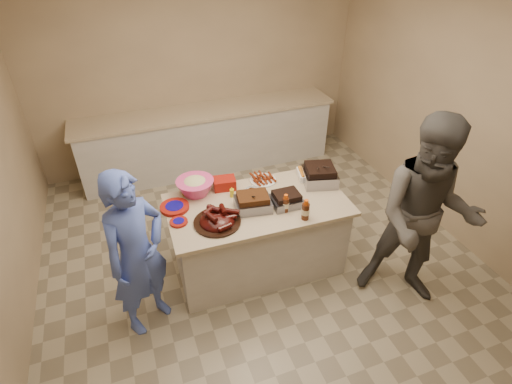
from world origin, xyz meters
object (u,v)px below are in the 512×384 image
object	(u,v)px
rib_platter	(217,223)
plastic_cup	(186,195)
guest_blue	(152,317)
bbq_bottle_b	(305,219)
bbq_bottle_a	(285,211)
mustard_bottle	(232,197)
guest_gray	(402,291)
island	(258,265)
roasting_pan	(319,182)
coleslaw_bowl	(196,193)

from	to	relation	value
rib_platter	plastic_cup	size ratio (longest dim) A/B	3.89
guest_blue	bbq_bottle_b	bearing A→B (deg)	-36.28
plastic_cup	bbq_bottle_a	bearing A→B (deg)	-35.45
rib_platter	mustard_bottle	bearing A→B (deg)	54.42
mustard_bottle	guest_gray	xyz separation A→B (m)	(1.43, -1.04, -0.82)
bbq_bottle_a	island	bearing A→B (deg)	134.15
rib_platter	guest_blue	size ratio (longest dim) A/B	0.27
bbq_bottle_a	guest_blue	size ratio (longest dim) A/B	0.12
bbq_bottle_a	guest_gray	distance (m)	1.47
roasting_pan	bbq_bottle_a	xyz separation A→B (m)	(-0.52, -0.33, 0.00)
coleslaw_bowl	mustard_bottle	distance (m)	0.37
coleslaw_bowl	bbq_bottle_b	world-z (taller)	coleslaw_bowl
island	bbq_bottle_b	size ratio (longest dim) A/B	8.32
guest_gray	plastic_cup	bearing A→B (deg)	-178.20
guest_blue	island	bearing A→B (deg)	-19.33
plastic_cup	guest_blue	bearing A→B (deg)	-129.54
mustard_bottle	coleslaw_bowl	bearing A→B (deg)	150.61
coleslaw_bowl	bbq_bottle_b	xyz separation A→B (m)	(0.84, -0.74, 0.00)
mustard_bottle	guest_gray	world-z (taller)	mustard_bottle
island	bbq_bottle_b	distance (m)	0.95
bbq_bottle_b	mustard_bottle	xyz separation A→B (m)	(-0.52, 0.56, 0.00)
bbq_bottle_a	plastic_cup	size ratio (longest dim) A/B	1.69
guest_gray	guest_blue	bearing A→B (deg)	-157.63
roasting_pan	plastic_cup	size ratio (longest dim) A/B	2.99
mustard_bottle	plastic_cup	xyz separation A→B (m)	(-0.42, 0.18, 0.00)
coleslaw_bowl	bbq_bottle_b	size ratio (longest dim) A/B	1.79
mustard_bottle	plastic_cup	bearing A→B (deg)	156.36
bbq_bottle_b	mustard_bottle	distance (m)	0.76
coleslaw_bowl	plastic_cup	size ratio (longest dim) A/B	3.40
rib_platter	guest_blue	distance (m)	1.10
roasting_pan	guest_blue	xyz separation A→B (m)	(-1.89, -0.42, -0.82)
mustard_bottle	plastic_cup	world-z (taller)	mustard_bottle
plastic_cup	coleslaw_bowl	bearing A→B (deg)	-1.49
coleslaw_bowl	island	bearing A→B (deg)	-35.74
rib_platter	coleslaw_bowl	xyz separation A→B (m)	(-0.07, 0.52, 0.00)
plastic_cup	guest_blue	xyz separation A→B (m)	(-0.55, -0.67, -0.82)
island	bbq_bottle_a	size ratio (longest dim) A/B	9.30
roasting_pan	island	bearing A→B (deg)	-155.44
bbq_bottle_b	roasting_pan	bearing A→B (deg)	50.87
rib_platter	guest_blue	world-z (taller)	rib_platter
bbq_bottle_b	guest_blue	world-z (taller)	bbq_bottle_b
coleslaw_bowl	bbq_bottle_a	size ratio (longest dim) A/B	2.01
guest_blue	guest_gray	bearing A→B (deg)	-46.51
rib_platter	bbq_bottle_a	bearing A→B (deg)	-4.58
island	rib_platter	size ratio (longest dim) A/B	4.04
roasting_pan	coleslaw_bowl	world-z (taller)	coleslaw_bowl
coleslaw_bowl	rib_platter	bearing A→B (deg)	-82.09
plastic_cup	guest_gray	size ratio (longest dim) A/B	0.06
bbq_bottle_a	mustard_bottle	world-z (taller)	bbq_bottle_a
bbq_bottle_b	plastic_cup	world-z (taller)	bbq_bottle_b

